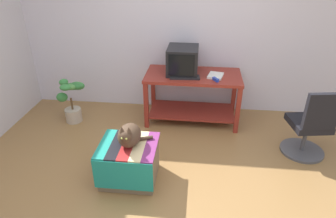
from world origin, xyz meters
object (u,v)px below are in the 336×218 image
(desk, at_px, (193,89))
(ottoman_with_blanket, at_px, (129,162))
(tv_monitor, at_px, (183,61))
(stapler, at_px, (216,80))
(cat, at_px, (129,135))
(potted_plant, at_px, (71,99))
(keyboard, at_px, (185,77))
(book, at_px, (216,76))
(office_chair, at_px, (310,128))

(desk, height_order, ottoman_with_blanket, desk)
(tv_monitor, distance_m, stapler, 0.54)
(cat, bearing_deg, desk, 69.20)
(cat, bearing_deg, potted_plant, 136.94)
(cat, distance_m, stapler, 1.49)
(keyboard, distance_m, book, 0.43)
(keyboard, xyz_separation_m, book, (0.42, 0.10, 0.00))
(keyboard, distance_m, cat, 1.34)
(ottoman_with_blanket, bearing_deg, desk, 65.64)
(book, relative_size, office_chair, 0.27)
(desk, xyz_separation_m, tv_monitor, (-0.15, 0.04, 0.40))
(stapler, bearing_deg, tv_monitor, 120.97)
(stapler, bearing_deg, potted_plant, 150.32)
(desk, xyz_separation_m, cat, (-0.60, -1.38, 0.07))
(ottoman_with_blanket, bearing_deg, keyboard, 67.32)
(ottoman_with_blanket, distance_m, office_chair, 2.15)
(desk, height_order, tv_monitor, tv_monitor)
(tv_monitor, relative_size, stapler, 4.34)
(tv_monitor, xyz_separation_m, book, (0.46, -0.09, -0.16))
(book, bearing_deg, potted_plant, -161.38)
(keyboard, bearing_deg, desk, 49.47)
(cat, bearing_deg, ottoman_with_blanket, -179.62)
(tv_monitor, xyz_separation_m, keyboard, (0.04, -0.19, -0.17))
(book, bearing_deg, desk, -176.37)
(cat, height_order, office_chair, office_chair)
(desk, bearing_deg, cat, -113.04)
(book, xyz_separation_m, office_chair, (1.11, -0.67, -0.34))
(tv_monitor, relative_size, ottoman_with_blanket, 0.79)
(desk, bearing_deg, book, -9.44)
(book, distance_m, cat, 1.62)
(tv_monitor, distance_m, office_chair, 1.82)
(potted_plant, bearing_deg, tv_monitor, 9.81)
(ottoman_with_blanket, bearing_deg, book, 55.00)
(tv_monitor, xyz_separation_m, ottoman_with_blanket, (-0.47, -1.42, -0.67))
(desk, relative_size, tv_monitor, 2.78)
(tv_monitor, height_order, office_chair, tv_monitor)
(desk, bearing_deg, office_chair, -26.68)
(book, bearing_deg, tv_monitor, -177.92)
(keyboard, relative_size, cat, 1.14)
(ottoman_with_blanket, xyz_separation_m, office_chair, (2.04, 0.65, 0.16))
(tv_monitor, height_order, ottoman_with_blanket, tv_monitor)
(tv_monitor, height_order, potted_plant, tv_monitor)
(book, relative_size, potted_plant, 0.38)
(cat, bearing_deg, book, 58.45)
(cat, distance_m, potted_plant, 1.62)
(desk, xyz_separation_m, stapler, (0.30, -0.21, 0.25))
(cat, xyz_separation_m, office_chair, (2.02, 0.65, -0.18))
(tv_monitor, bearing_deg, office_chair, -25.53)
(tv_monitor, height_order, keyboard, tv_monitor)
(book, xyz_separation_m, stapler, (-0.00, -0.16, 0.01))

